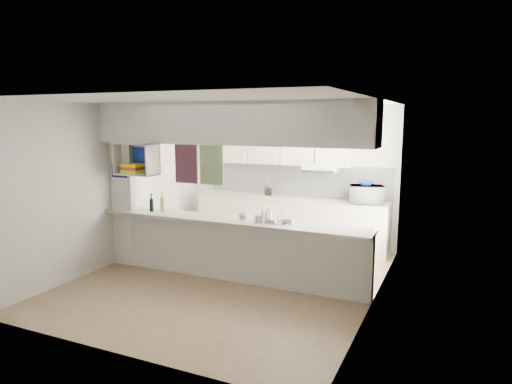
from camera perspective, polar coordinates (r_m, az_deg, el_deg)
The scene contains 16 objects.
floor at distance 6.93m, azimuth -3.37°, elevation -10.82°, with size 4.80×4.80×0.00m, color #916E54.
ceiling at distance 6.52m, azimuth -3.59°, elevation 11.21°, with size 4.80×4.80×0.00m, color white.
wall_back at distance 8.77m, azimuth 3.84°, elevation 2.16°, with size 4.20×4.20×0.00m, color silver.
wall_left at distance 7.79m, azimuth -17.29°, elevation 0.88°, with size 4.80×4.80×0.00m, color silver.
wall_right at distance 5.93m, azimuth 14.80°, elevation -1.48°, with size 4.80×4.80×0.00m, color silver.
servery_partition at distance 6.63m, azimuth -4.83°, elevation 3.02°, with size 4.20×0.50×2.60m.
cubby_shelf at distance 7.35m, azimuth -14.64°, elevation 3.76°, with size 0.65×0.35×0.50m.
kitchen_run at distance 8.54m, azimuth 4.19°, elevation -1.26°, with size 3.60×0.63×2.24m.
microwave at distance 8.08m, azimuth 13.66°, elevation -0.30°, with size 0.56×0.38×0.31m, color white.
bowl at distance 8.03m, azimuth 13.59°, elevation 1.01°, with size 0.26×0.26×0.06m, color #0D2294.
dish_rack at distance 6.41m, azimuth 1.62°, elevation -3.10°, with size 0.47×0.40×0.21m.
cup at distance 6.53m, azimuth -1.67°, elevation -3.05°, with size 0.12×0.12×0.10m, color white.
wine_bottles at distance 7.34m, azimuth -12.25°, elevation -1.51°, with size 0.21×0.14×0.31m.
plastic_tubs at distance 6.44m, azimuth 1.83°, elevation -3.49°, with size 0.59×0.23×0.08m.
utensil_jar at distance 8.68m, azimuth 1.60°, elevation 0.02°, with size 0.10×0.10×0.14m, color black.
knife_block at distance 8.72m, azimuth 1.36°, elevation 0.21°, with size 0.09×0.07×0.18m, color #502D1B.
Camera 1 is at (3.04, -5.76, 2.36)m, focal length 32.00 mm.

